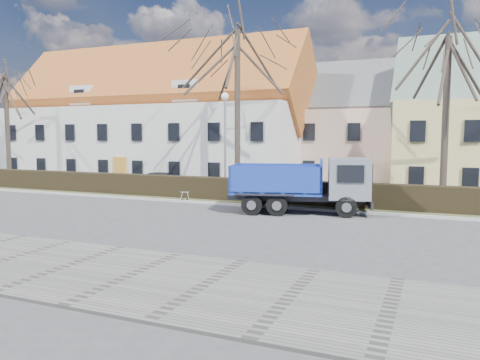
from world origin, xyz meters
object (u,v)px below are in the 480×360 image
at_px(parked_car_a, 162,180).
at_px(cart_frame, 181,196).
at_px(streetlight, 225,145).
at_px(dump_truck, 295,184).

bearing_deg(parked_car_a, cart_frame, -137.46).
xyz_separation_m(streetlight, cart_frame, (-1.82, -2.14, -2.92)).
height_order(cart_frame, parked_car_a, parked_car_a).
height_order(streetlight, cart_frame, streetlight).
xyz_separation_m(dump_truck, cart_frame, (-7.24, 1.28, -1.10)).
distance_m(cart_frame, parked_car_a, 6.72).
distance_m(dump_truck, parked_car_a, 13.32).
bearing_deg(streetlight, parked_car_a, 155.59).
height_order(dump_truck, cart_frame, dump_truck).
height_order(dump_truck, parked_car_a, dump_truck).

